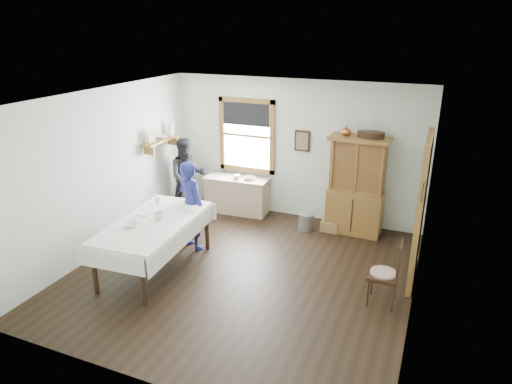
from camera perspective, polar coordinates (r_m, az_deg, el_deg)
room at (r=6.63m, az=-1.79°, el=0.05°), size 5.01×5.01×2.70m
window at (r=9.11m, az=-1.17°, el=7.57°), size 1.18×0.07×1.48m
doorway at (r=6.97m, az=20.03°, el=-1.85°), size 0.09×1.14×2.22m
wall_shelf at (r=8.98m, az=-11.67°, el=6.58°), size 0.24×1.00×0.44m
framed_picture at (r=8.73m, az=5.79°, el=6.36°), size 0.30×0.04×0.40m
rug_beater at (r=6.27m, az=20.26°, el=1.10°), size 0.01×0.27×0.27m
work_counter at (r=9.27m, az=-2.41°, el=-0.38°), size 1.31×0.56×0.74m
china_hutch at (r=8.38m, az=12.42°, el=0.73°), size 1.08×0.54×1.80m
dining_table at (r=7.29m, az=-12.46°, el=-6.53°), size 1.23×2.14×0.83m
spindle_chair at (r=6.51m, az=15.73°, el=-9.63°), size 0.45×0.45×0.97m
pail at (r=8.62m, az=6.31°, el=-3.68°), size 0.34×0.34×0.31m
wicker_basket at (r=8.63m, az=9.25°, el=-4.23°), size 0.34×0.24×0.19m
woman_blue at (r=7.75m, az=-8.09°, el=-2.07°), size 0.62×0.52×1.44m
figure_dark at (r=9.26m, az=-8.55°, el=1.65°), size 0.88×0.85×1.43m
table_cup_a at (r=7.15m, az=-12.05°, el=-2.93°), size 0.13×0.13×0.11m
table_cup_b at (r=7.76m, az=-12.22°, el=-1.09°), size 0.13×0.13×0.09m
table_bowl at (r=7.00m, az=-15.43°, el=-3.98°), size 0.24×0.24×0.06m
counter_book at (r=9.12m, az=-1.47°, el=1.79°), size 0.21×0.24×0.02m
counter_bowl at (r=9.03m, az=-0.83°, el=1.76°), size 0.25×0.25×0.07m
shelf_bowl at (r=8.98m, az=-11.64°, el=6.75°), size 0.22×0.22×0.05m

